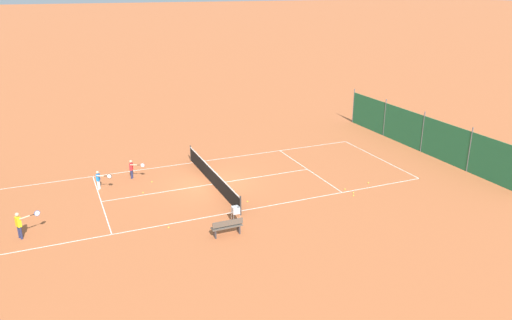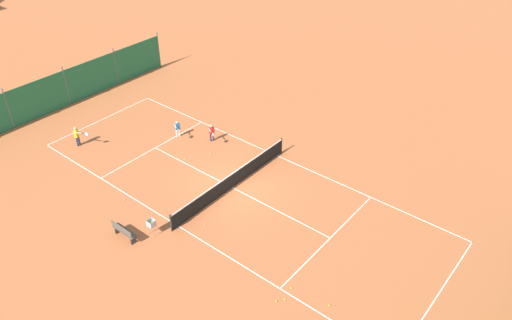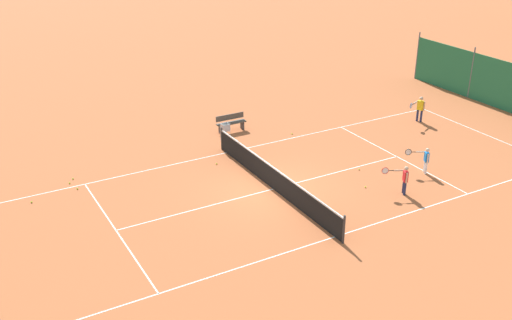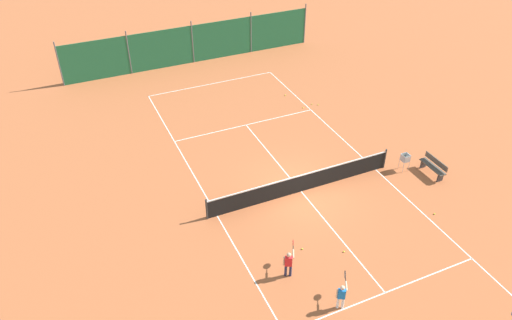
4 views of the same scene
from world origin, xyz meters
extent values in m
plane|color=#B25B33|center=(0.00, 0.00, 0.00)|extent=(600.00, 600.00, 0.00)
cube|color=white|center=(0.00, -11.90, 0.00)|extent=(8.25, 0.05, 0.01)
cube|color=white|center=(-4.10, 0.00, 0.00)|extent=(0.05, 23.85, 0.01)
cube|color=white|center=(4.10, 0.00, 0.00)|extent=(0.05, 23.85, 0.01)
cube|color=white|center=(0.00, 6.40, 0.00)|extent=(8.20, 0.05, 0.01)
cube|color=white|center=(0.00, -6.40, 0.00)|extent=(8.20, 0.05, 0.01)
cube|color=white|center=(0.00, 0.00, 0.00)|extent=(0.05, 12.80, 0.01)
cylinder|color=#2D2D2D|center=(-4.55, 0.00, 0.53)|extent=(0.08, 0.08, 1.06)
cylinder|color=#2D2D2D|center=(4.55, 0.00, 0.53)|extent=(0.08, 0.08, 1.06)
cube|color=black|center=(0.00, 0.00, 0.46)|extent=(9.10, 0.02, 0.91)
cube|color=white|center=(0.00, 0.00, 0.93)|extent=(9.10, 0.04, 0.06)
cube|color=#236B42|center=(0.00, -15.50, 1.30)|extent=(17.20, 0.04, 2.60)
cylinder|color=#59595E|center=(-4.30, -15.50, 1.45)|extent=(0.08, 0.08, 2.90)
cylinder|color=#59595E|center=(0.00, -15.50, 1.45)|extent=(0.08, 0.08, 2.90)
cylinder|color=#59595E|center=(4.30, -15.50, 1.45)|extent=(0.08, 0.08, 2.90)
cylinder|color=#59595E|center=(8.60, -15.50, 1.45)|extent=(0.08, 0.08, 2.90)
cylinder|color=#23284C|center=(2.93, 4.18, 0.28)|extent=(0.10, 0.10, 0.55)
cylinder|color=#23284C|center=(2.77, 4.26, 0.28)|extent=(0.10, 0.10, 0.55)
cube|color=red|center=(2.85, 4.22, 0.77)|extent=(0.31, 0.26, 0.43)
sphere|color=tan|center=(2.85, 4.22, 1.09)|extent=(0.17, 0.17, 0.17)
cylinder|color=tan|center=(3.00, 4.14, 0.77)|extent=(0.06, 0.06, 0.43)
cylinder|color=tan|center=(2.60, 4.11, 0.94)|extent=(0.25, 0.41, 0.06)
cylinder|color=black|center=(2.46, 3.83, 0.94)|extent=(0.11, 0.19, 0.03)
torus|color=red|center=(2.35, 3.61, 0.94)|extent=(0.15, 0.26, 0.28)
cylinder|color=silver|center=(2.35, 3.61, 0.94)|extent=(0.12, 0.23, 0.25)
cylinder|color=#23284C|center=(-2.72, 10.40, 0.31)|extent=(0.11, 0.11, 0.62)
cylinder|color=#23284C|center=(-2.90, 10.32, 0.31)|extent=(0.11, 0.11, 0.62)
cube|color=yellow|center=(-2.81, 10.36, 0.86)|extent=(0.34, 0.28, 0.48)
sphere|color=tan|center=(-2.81, 10.36, 1.22)|extent=(0.19, 0.19, 0.19)
cylinder|color=tan|center=(-2.64, 10.44, 0.86)|extent=(0.07, 0.07, 0.48)
cylinder|color=tan|center=(-2.88, 10.06, 1.05)|extent=(0.27, 0.46, 0.07)
cylinder|color=black|center=(-2.73, 9.75, 1.05)|extent=(0.12, 0.21, 0.03)
torus|color=#1E4CB2|center=(-2.62, 9.52, 1.05)|extent=(0.14, 0.26, 0.28)
cylinder|color=silver|center=(-2.62, 9.52, 1.05)|extent=(0.11, 0.23, 0.25)
cylinder|color=white|center=(1.93, 6.24, 0.26)|extent=(0.09, 0.09, 0.53)
cylinder|color=white|center=(1.78, 6.32, 0.26)|extent=(0.09, 0.09, 0.53)
cube|color=blue|center=(1.86, 6.28, 0.73)|extent=(0.29, 0.25, 0.41)
sphere|color=beige|center=(1.86, 6.28, 1.04)|extent=(0.16, 0.16, 0.16)
cylinder|color=beige|center=(2.00, 6.21, 0.73)|extent=(0.06, 0.06, 0.41)
cylinder|color=beige|center=(1.62, 6.17, 0.90)|extent=(0.24, 0.39, 0.06)
cylinder|color=black|center=(1.48, 5.91, 0.90)|extent=(0.11, 0.18, 0.03)
torus|color=black|center=(1.37, 5.70, 0.90)|extent=(0.15, 0.26, 0.28)
cylinder|color=silver|center=(1.37, 5.70, 0.90)|extent=(0.12, 0.22, 0.25)
sphere|color=#CCE033|center=(1.71, 3.25, 0.03)|extent=(0.07, 0.07, 0.07)
sphere|color=#CCE033|center=(-3.54, -8.57, 0.03)|extent=(0.07, 0.07, 0.07)
sphere|color=#CCE033|center=(-3.19, -0.94, 0.03)|extent=(0.07, 0.07, 0.07)
sphere|color=#CCE033|center=(-4.45, -6.92, 0.03)|extent=(0.07, 0.07, 0.07)
sphere|color=#CCE033|center=(-4.77, -6.71, 0.03)|extent=(0.07, 0.07, 0.07)
sphere|color=#CCE033|center=(-4.50, 3.76, 0.03)|extent=(0.07, 0.07, 0.07)
sphere|color=#CCE033|center=(-3.79, -6.78, 0.03)|extent=(0.07, 0.07, 0.07)
sphere|color=#CCE033|center=(0.28, 4.06, 0.03)|extent=(0.07, 0.07, 0.07)
cylinder|color=#B7B7BC|center=(-5.47, 0.39, 0.28)|extent=(0.02, 0.02, 0.55)
cylinder|color=#B7B7BC|center=(-5.13, 0.39, 0.28)|extent=(0.02, 0.02, 0.55)
cylinder|color=#B7B7BC|center=(-5.47, 0.73, 0.28)|extent=(0.02, 0.02, 0.55)
cylinder|color=#B7B7BC|center=(-5.13, 0.73, 0.28)|extent=(0.02, 0.02, 0.55)
cube|color=#B7B7BC|center=(-5.30, 0.56, 0.56)|extent=(0.34, 0.34, 0.02)
cube|color=#B7B7BC|center=(-5.30, 0.39, 0.72)|extent=(0.34, 0.02, 0.34)
cube|color=#B7B7BC|center=(-5.30, 0.73, 0.72)|extent=(0.34, 0.02, 0.34)
cube|color=#B7B7BC|center=(-5.47, 0.56, 0.72)|extent=(0.02, 0.34, 0.34)
cube|color=#B7B7BC|center=(-5.13, 0.56, 0.72)|extent=(0.02, 0.34, 0.34)
sphere|color=#CCE033|center=(-5.21, 0.68, 0.60)|extent=(0.07, 0.07, 0.07)
sphere|color=#CCE033|center=(-5.18, 0.55, 0.60)|extent=(0.07, 0.07, 0.07)
sphere|color=#CCE033|center=(-5.37, 0.51, 0.60)|extent=(0.07, 0.07, 0.07)
sphere|color=#CCE033|center=(-5.24, 0.61, 0.60)|extent=(0.07, 0.07, 0.07)
sphere|color=#CCE033|center=(-5.36, 0.68, 0.60)|extent=(0.07, 0.07, 0.07)
sphere|color=#CCE033|center=(-5.42, 0.58, 0.60)|extent=(0.07, 0.07, 0.07)
sphere|color=#CCE033|center=(-5.34, 0.69, 0.66)|extent=(0.07, 0.07, 0.07)
sphere|color=#CCE033|center=(-5.32, 0.55, 0.66)|extent=(0.07, 0.07, 0.07)
sphere|color=#CCE033|center=(-5.29, 0.68, 0.66)|extent=(0.07, 0.07, 0.07)
sphere|color=#CCE033|center=(-5.39, 0.50, 0.66)|extent=(0.07, 0.07, 0.07)
sphere|color=#CCE033|center=(-5.19, 0.68, 0.66)|extent=(0.07, 0.07, 0.07)
cube|color=#51473D|center=(-6.30, 1.39, 0.44)|extent=(0.36, 1.50, 0.05)
cube|color=#51473D|center=(-6.46, 1.39, 0.70)|extent=(0.04, 1.50, 0.28)
cube|color=#333338|center=(-6.30, 1.99, 0.22)|extent=(0.32, 0.06, 0.44)
cube|color=#333338|center=(-6.30, 0.79, 0.22)|extent=(0.32, 0.06, 0.44)
camera|label=1|loc=(-26.20, 8.41, 11.25)|focal=35.00mm
camera|label=2|loc=(-16.20, -14.90, 17.00)|focal=35.00mm
camera|label=3|loc=(18.03, -10.97, 10.90)|focal=42.00mm
camera|label=4|loc=(9.16, 15.37, 14.39)|focal=35.00mm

